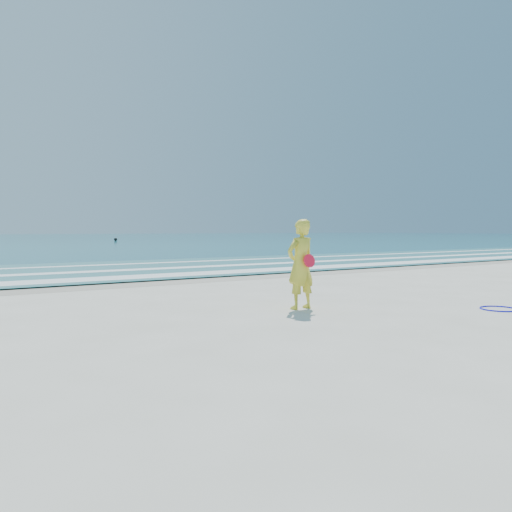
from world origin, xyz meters
TOP-DOWN VIEW (x-y plane):
  - ground at (0.00, 0.00)m, footprint 400.00×400.00m
  - wet_sand at (0.00, 9.00)m, footprint 400.00×2.40m
  - shallow at (0.00, 14.00)m, footprint 400.00×10.00m
  - foam_near at (0.00, 10.30)m, footprint 400.00×1.40m
  - foam_mid at (0.00, 13.20)m, footprint 400.00×0.90m
  - foam_far at (0.00, 16.50)m, footprint 400.00×0.60m
  - hoop at (3.67, 0.05)m, footprint 0.78×0.78m
  - buoy at (15.79, 63.88)m, footprint 0.45×0.45m
  - woman at (0.35, 2.29)m, footprint 0.70×0.49m

SIDE VIEW (x-z plane):
  - ground at x=0.00m, z-range 0.00..0.00m
  - wet_sand at x=0.00m, z-range 0.00..0.00m
  - hoop at x=3.67m, z-range 0.00..0.03m
  - shallow at x=0.00m, z-range 0.04..0.05m
  - foam_near at x=0.00m, z-range 0.05..0.06m
  - foam_mid at x=0.00m, z-range 0.05..0.06m
  - foam_far at x=0.00m, z-range 0.05..0.06m
  - buoy at x=15.79m, z-range 0.04..0.49m
  - woman at x=0.35m, z-range 0.00..1.82m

